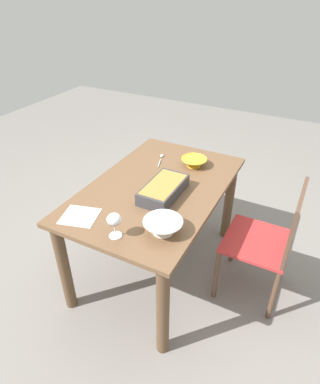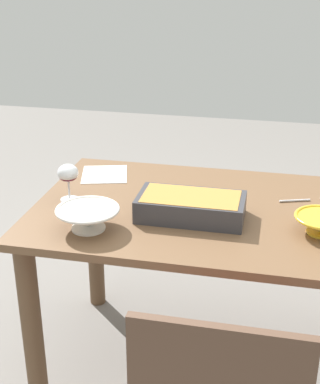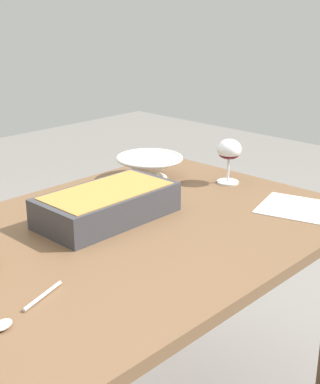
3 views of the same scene
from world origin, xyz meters
name	(u,v)px [view 3 (image 3 of 3)]	position (x,y,z in m)	size (l,w,h in m)	color
dining_table	(111,283)	(0.00, 0.00, 0.63)	(1.39, 0.88, 0.77)	brown
wine_glass	(229,152)	(0.57, 0.04, 0.88)	(0.08, 0.08, 0.15)	white
casserole_dish	(107,203)	(0.08, 0.09, 0.81)	(0.40, 0.20, 0.09)	#38383D
small_bowl	(149,166)	(0.42, 0.26, 0.81)	(0.23, 0.23, 0.08)	white
serving_spoon	(16,315)	(-0.39, -0.16, 0.77)	(0.21, 0.08, 0.01)	silver
napkin	(297,208)	(0.52, -0.25, 0.77)	(0.20, 0.21, 0.00)	white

